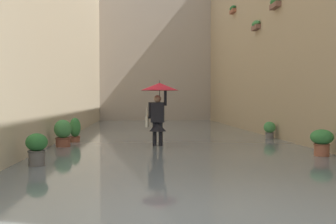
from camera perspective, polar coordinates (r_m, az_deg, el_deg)
name	(u,v)px	position (r m, az deg, el deg)	size (l,w,h in m)	color
ground_plane	(167,137)	(15.90, -0.09, -3.56)	(60.00, 60.00, 0.00)	gray
flood_water	(167,136)	(15.89, -0.09, -3.38)	(8.27, 28.49, 0.10)	slate
building_facade_left	(283,9)	(17.20, 15.99, 13.91)	(2.04, 26.49, 10.23)	tan
building_facade_right	(47,11)	(16.53, -16.80, 13.55)	(2.04, 26.49, 9.75)	beige
building_facade_far	(155,57)	(28.12, -1.85, 7.81)	(11.07, 1.80, 8.92)	#A89989
person_wading	(159,100)	(11.87, -1.33, 1.75)	(1.12, 1.12, 2.03)	#2D2319
potted_plant_mid_right	(75,131)	(13.50, -13.03, -2.60)	(0.36, 0.36, 0.88)	#9E563D
potted_plant_mid_left	(322,142)	(10.45, 20.96, -3.95)	(0.55, 0.55, 0.74)	#9E563D
potted_plant_near_right	(37,149)	(8.74, -18.10, -5.04)	(0.45, 0.45, 0.77)	#66605B
potted_plant_near_left	(270,130)	(14.61, 14.20, -2.50)	(0.41, 0.41, 0.70)	#66605B
potted_plant_far_right	(63,134)	(12.08, -14.66, -3.00)	(0.50, 0.50, 0.89)	brown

